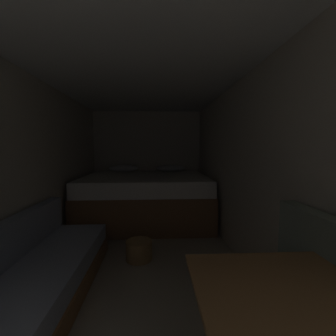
{
  "coord_description": "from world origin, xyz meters",
  "views": [
    {
      "loc": [
        0.18,
        -0.38,
        1.31
      ],
      "look_at": [
        0.34,
        2.61,
        1.05
      ],
      "focal_mm": 24.47,
      "sensor_mm": 36.0,
      "label": 1
    }
  ],
  "objects_px": {
    "dinette_table": "(284,317)",
    "wicker_basket": "(139,250)",
    "bed": "(146,198)",
    "sofa_left": "(0,317)"
  },
  "relations": [
    {
      "from": "dinette_table",
      "to": "wicker_basket",
      "type": "xyz_separation_m",
      "value": [
        -0.7,
        1.79,
        -0.54
      ]
    },
    {
      "from": "bed",
      "to": "sofa_left",
      "type": "bearing_deg",
      "value": -107.36
    },
    {
      "from": "sofa_left",
      "to": "dinette_table",
      "type": "distance_m",
      "value": 1.68
    },
    {
      "from": "bed",
      "to": "wicker_basket",
      "type": "relative_size",
      "value": 7.04
    },
    {
      "from": "bed",
      "to": "sofa_left",
      "type": "relative_size",
      "value": 0.74
    },
    {
      "from": "dinette_table",
      "to": "wicker_basket",
      "type": "bearing_deg",
      "value": 111.3
    },
    {
      "from": "sofa_left",
      "to": "wicker_basket",
      "type": "bearing_deg",
      "value": 55.48
    },
    {
      "from": "bed",
      "to": "wicker_basket",
      "type": "xyz_separation_m",
      "value": [
        -0.02,
        -1.48,
        -0.3
      ]
    },
    {
      "from": "bed",
      "to": "dinette_table",
      "type": "bearing_deg",
      "value": -78.3
    },
    {
      "from": "sofa_left",
      "to": "wicker_basket",
      "type": "xyz_separation_m",
      "value": [
        0.81,
        1.17,
        -0.11
      ]
    }
  ]
}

